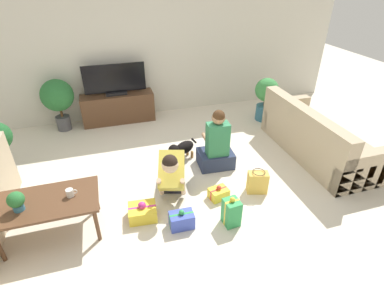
{
  "coord_description": "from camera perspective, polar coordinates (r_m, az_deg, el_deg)",
  "views": [
    {
      "loc": [
        -0.68,
        -3.19,
        2.66
      ],
      "look_at": [
        0.39,
        0.36,
        0.45
      ],
      "focal_mm": 28.0,
      "sensor_mm": 36.0,
      "label": 1
    }
  ],
  "objects": [
    {
      "name": "potted_plant_corner_right",
      "position": [
        6.04,
        13.92,
        8.88
      ],
      "size": [
        0.45,
        0.45,
        0.85
      ],
      "color": "#336B84",
      "rests_on": "ground_plane"
    },
    {
      "name": "gift_box_a",
      "position": [
        3.62,
        -1.98,
        -14.26
      ],
      "size": [
        0.29,
        0.19,
        0.25
      ],
      "rotation": [
        0.0,
        0.0,
        -0.03
      ],
      "color": "#3D51BC",
      "rests_on": "ground_plane"
    },
    {
      "name": "wall_back",
      "position": [
        6.01,
        -10.31,
        17.23
      ],
      "size": [
        8.4,
        0.06,
        2.6
      ],
      "color": "beige",
      "rests_on": "ground_plane"
    },
    {
      "name": "coffee_table",
      "position": [
        3.68,
        -25.84,
        -10.3
      ],
      "size": [
        1.09,
        0.63,
        0.48
      ],
      "color": "brown",
      "rests_on": "ground_plane"
    },
    {
      "name": "dog",
      "position": [
        4.66,
        -2.0,
        -0.87
      ],
      "size": [
        0.53,
        0.34,
        0.34
      ],
      "rotation": [
        0.0,
        0.0,
        5.18
      ],
      "color": "black",
      "rests_on": "ground_plane"
    },
    {
      "name": "sofa_right",
      "position": [
        5.18,
        22.4,
        1.06
      ],
      "size": [
        0.87,
        2.07,
        0.83
      ],
      "rotation": [
        0.0,
        0.0,
        1.57
      ],
      "color": "tan",
      "rests_on": "ground_plane"
    },
    {
      "name": "ground_plane",
      "position": [
        4.21,
        -3.7,
        -8.51
      ],
      "size": [
        16.0,
        16.0,
        0.0
      ],
      "primitive_type": "plane",
      "color": "beige"
    },
    {
      "name": "mug",
      "position": [
        3.58,
        -22.2,
        -8.6
      ],
      "size": [
        0.12,
        0.08,
        0.09
      ],
      "color": "silver",
      "rests_on": "coffee_table"
    },
    {
      "name": "tv",
      "position": [
        5.86,
        -14.48,
        11.48
      ],
      "size": [
        1.13,
        0.2,
        0.58
      ],
      "color": "black",
      "rests_on": "tv_console"
    },
    {
      "name": "tabletop_plant",
      "position": [
        3.59,
        -30.5,
        -9.3
      ],
      "size": [
        0.17,
        0.17,
        0.22
      ],
      "color": "#336B84",
      "rests_on": "coffee_table"
    },
    {
      "name": "potted_plant_back_left",
      "position": [
        5.93,
        -24.21,
        8.04
      ],
      "size": [
        0.57,
        0.57,
        0.96
      ],
      "color": "#4C4C51",
      "rests_on": "ground_plane"
    },
    {
      "name": "tv_console",
      "position": [
        6.05,
        -13.82,
        6.7
      ],
      "size": [
        1.36,
        0.38,
        0.57
      ],
      "color": "brown",
      "rests_on": "ground_plane"
    },
    {
      "name": "gift_box_b",
      "position": [
        3.63,
        7.51,
        -12.73
      ],
      "size": [
        0.19,
        0.21,
        0.4
      ],
      "rotation": [
        0.0,
        0.0,
        0.09
      ],
      "color": "#2D934C",
      "rests_on": "ground_plane"
    },
    {
      "name": "person_sitting",
      "position": [
        4.47,
        4.68,
        -0.52
      ],
      "size": [
        0.55,
        0.5,
        0.95
      ],
      "rotation": [
        0.0,
        0.0,
        3.07
      ],
      "color": "#283351",
      "rests_on": "ground_plane"
    },
    {
      "name": "person_kneeling",
      "position": [
        3.93,
        -3.78,
        -5.42
      ],
      "size": [
        0.52,
        0.81,
        0.78
      ],
      "rotation": [
        0.0,
        0.0,
        -0.3
      ],
      "color": "#23232D",
      "rests_on": "ground_plane"
    },
    {
      "name": "gift_box_d",
      "position": [
        4.02,
        5.09,
        -9.33
      ],
      "size": [
        0.27,
        0.23,
        0.2
      ],
      "rotation": [
        0.0,
        0.0,
        0.19
      ],
      "color": "yellow",
      "rests_on": "ground_plane"
    },
    {
      "name": "gift_bag_a",
      "position": [
        4.16,
        12.36,
        -7.1
      ],
      "size": [
        0.3,
        0.22,
        0.33
      ],
      "rotation": [
        0.0,
        0.0,
        -0.29
      ],
      "color": "#E5B74C",
      "rests_on": "ground_plane"
    },
    {
      "name": "gift_box_c",
      "position": [
        3.78,
        -9.39,
        -12.64
      ],
      "size": [
        0.36,
        0.31,
        0.24
      ],
      "rotation": [
        0.0,
        0.0,
        -0.09
      ],
      "color": "yellow",
      "rests_on": "ground_plane"
    }
  ]
}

